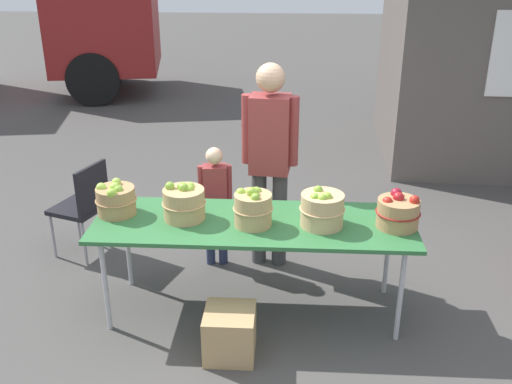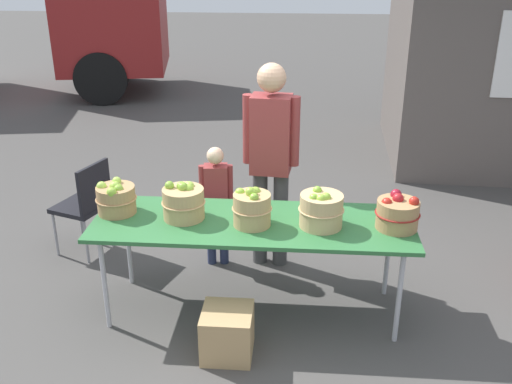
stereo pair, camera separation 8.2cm
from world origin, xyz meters
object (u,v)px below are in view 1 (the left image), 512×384
(apple_basket_green_0, at_px, (116,199))
(apple_basket_red_0, at_px, (398,212))
(apple_basket_green_1, at_px, (184,203))
(apple_basket_green_3, at_px, (322,209))
(vendor_adult, at_px, (270,151))
(child_customer, at_px, (215,197))
(produce_crate, at_px, (230,333))
(folding_chair, at_px, (84,202))
(market_table, at_px, (254,226))
(apple_basket_green_2, at_px, (252,208))

(apple_basket_green_0, distance_m, apple_basket_red_0, 2.02)
(apple_basket_green_1, relative_size, apple_basket_green_3, 0.99)
(apple_basket_green_3, bearing_deg, apple_basket_red_0, 1.84)
(vendor_adult, relative_size, child_customer, 1.63)
(produce_crate, bearing_deg, child_customer, 101.00)
(vendor_adult, xyz_separation_m, produce_crate, (-0.21, -1.26, -0.86))
(produce_crate, bearing_deg, apple_basket_green_0, 145.84)
(apple_basket_green_3, relative_size, apple_basket_red_0, 1.03)
(apple_basket_green_0, relative_size, folding_chair, 0.35)
(produce_crate, bearing_deg, apple_basket_green_1, 124.05)
(apple_basket_green_1, bearing_deg, vendor_adult, 50.43)
(market_table, relative_size, apple_basket_red_0, 7.36)
(apple_basket_green_2, distance_m, child_customer, 0.85)
(apple_basket_green_2, bearing_deg, folding_chair, 151.42)
(apple_basket_green_1, bearing_deg, produce_crate, -55.95)
(apple_basket_green_3, xyz_separation_m, child_customer, (-0.85, 0.72, -0.25))
(apple_basket_green_0, bearing_deg, produce_crate, -34.16)
(apple_basket_red_0, bearing_deg, apple_basket_green_3, -178.16)
(market_table, relative_size, apple_basket_green_3, 7.16)
(apple_basket_green_1, bearing_deg, folding_chair, 143.67)
(apple_basket_red_0, bearing_deg, apple_basket_green_2, -178.01)
(apple_basket_green_2, xyz_separation_m, folding_chair, (-1.53, 0.83, -0.37))
(apple_basket_green_1, relative_size, produce_crate, 0.94)
(vendor_adult, bearing_deg, market_table, 88.70)
(produce_crate, bearing_deg, apple_basket_green_2, 75.55)
(apple_basket_green_1, xyz_separation_m, apple_basket_green_2, (0.50, -0.07, 0.01))
(child_customer, relative_size, produce_crate, 3.15)
(apple_basket_green_0, relative_size, apple_basket_green_3, 0.94)
(vendor_adult, bearing_deg, apple_basket_green_3, 122.82)
(apple_basket_green_1, xyz_separation_m, apple_basket_green_3, (0.98, -0.06, 0.00))
(apple_basket_green_1, distance_m, folding_chair, 1.33)
(child_customer, bearing_deg, produce_crate, 94.05)
(apple_basket_green_0, height_order, child_customer, child_customer)
(apple_basket_green_3, relative_size, child_customer, 0.30)
(apple_basket_green_0, bearing_deg, apple_basket_red_0, -2.46)
(produce_crate, bearing_deg, folding_chair, 136.98)
(apple_basket_green_1, relative_size, vendor_adult, 0.18)
(apple_basket_green_0, bearing_deg, vendor_adult, 31.09)
(apple_basket_red_0, xyz_separation_m, vendor_adult, (-0.92, 0.75, 0.16))
(apple_basket_green_3, height_order, vendor_adult, vendor_adult)
(apple_basket_green_0, xyz_separation_m, produce_crate, (0.88, -0.60, -0.70))
(apple_basket_green_0, relative_size, apple_basket_green_2, 1.03)
(market_table, bearing_deg, apple_basket_green_3, -4.35)
(vendor_adult, bearing_deg, apple_basket_green_2, 88.87)
(apple_basket_green_1, relative_size, apple_basket_red_0, 1.02)
(apple_basket_green_1, xyz_separation_m, child_customer, (0.14, 0.66, -0.25))
(vendor_adult, relative_size, folding_chair, 2.03)
(apple_basket_green_2, bearing_deg, produce_crate, -104.45)
(apple_basket_red_0, distance_m, child_customer, 1.56)
(child_customer, bearing_deg, apple_basket_red_0, 146.09)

